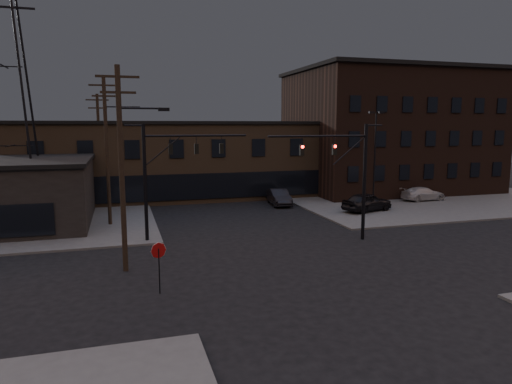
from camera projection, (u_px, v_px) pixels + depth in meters
The scene contains 16 objects.
ground at pixel (300, 266), 25.82m from camera, with size 140.00×140.00×0.00m, color black.
sidewalk_ne at pixel (405, 193), 52.89m from camera, with size 30.00×30.00×0.15m, color #474744.
building_row at pixel (208, 160), 51.77m from camera, with size 40.00×12.00×8.00m, color brown.
building_right at pixel (388, 132), 55.67m from camera, with size 22.00×16.00×14.00m, color black.
traffic_signal_near at pixel (350, 170), 30.88m from camera, with size 7.12×0.24×8.00m.
traffic_signal_far at pixel (164, 168), 30.76m from camera, with size 7.12×0.24×8.00m.
stop_sign at pixel (159, 256), 21.40m from camera, with size 0.72×0.33×2.48m.
utility_pole_near at pixel (123, 164), 24.18m from camera, with size 3.70×0.28×11.00m.
utility_pole_mid at pixel (108, 148), 35.23m from camera, with size 3.70×0.28×11.50m.
utility_pole_far at pixel (99, 146), 46.35m from camera, with size 2.20×0.28×11.00m.
transmission_tower at pixel (4, 66), 35.95m from camera, with size 7.00×7.00×25.00m, color black, non-canonical shape.
lot_light_a at pixel (375, 151), 41.96m from camera, with size 1.50×0.28×9.14m.
lot_light_b at pixel (400, 148), 48.40m from camera, with size 1.50×0.28×9.14m.
parked_car_lot_a at pixel (367, 202), 41.40m from camera, with size 2.00×4.98×1.70m, color black.
parked_car_lot_b at pixel (423, 194), 47.32m from camera, with size 1.93×4.75×1.38m, color #B2B2B4.
car_crossing at pixel (279, 197), 45.48m from camera, with size 1.68×4.81×1.59m, color black.
Camera 1 is at (-9.56, -23.16, 7.94)m, focal length 32.00 mm.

